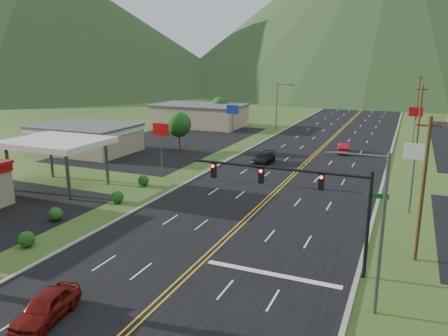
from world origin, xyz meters
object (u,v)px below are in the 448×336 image
at_px(car_dark_mid, 263,159).
at_px(car_red_far, 343,148).
at_px(car_red_near, 46,307).
at_px(streetlight_east, 376,224).
at_px(traffic_signal, 305,190).
at_px(streetlight_west, 278,103).
at_px(gas_canopy, 57,143).

xyz_separation_m(car_dark_mid, car_red_far, (8.65, 11.40, -0.00)).
bearing_deg(car_red_far, car_red_near, 71.20).
height_order(streetlight_east, car_dark_mid, streetlight_east).
bearing_deg(car_red_near, car_dark_mid, 81.96).
bearing_deg(car_red_near, traffic_signal, 37.63).
bearing_deg(traffic_signal, streetlight_east, -40.39).
xyz_separation_m(streetlight_east, car_red_far, (-7.60, 42.32, -4.44)).
bearing_deg(streetlight_west, car_red_far, -49.20).
relative_size(streetlight_east, gas_canopy, 0.90).
bearing_deg(streetlight_east, car_red_far, 100.18).
relative_size(car_dark_mid, car_red_far, 1.14).
distance_m(streetlight_east, car_dark_mid, 35.21).
distance_m(streetlight_west, car_red_near, 68.12).
bearing_deg(traffic_signal, car_red_near, -133.52).
bearing_deg(car_red_near, streetlight_east, 16.98).
relative_size(car_red_near, car_dark_mid, 0.88).
xyz_separation_m(gas_canopy, car_dark_mid, (16.93, 18.91, -4.13)).
bearing_deg(car_dark_mid, streetlight_west, 105.52).
distance_m(streetlight_west, car_red_far, 23.78).
xyz_separation_m(streetlight_east, gas_canopy, (-33.18, 12.00, -0.31)).
height_order(streetlight_east, streetlight_west, same).
height_order(car_red_near, car_dark_mid, car_red_near).
relative_size(streetlight_west, gas_canopy, 0.90).
bearing_deg(streetlight_west, car_red_near, -83.96).
bearing_deg(streetlight_east, traffic_signal, 139.61).
height_order(traffic_signal, car_red_near, traffic_signal).
relative_size(traffic_signal, car_red_near, 2.92).
bearing_deg(gas_canopy, car_red_far, 49.84).
bearing_deg(car_dark_mid, streetlight_east, -59.55).
relative_size(streetlight_east, streetlight_west, 1.00).
xyz_separation_m(traffic_signal, streetlight_east, (4.70, -4.00, -0.15)).
bearing_deg(gas_canopy, car_dark_mid, 48.17).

